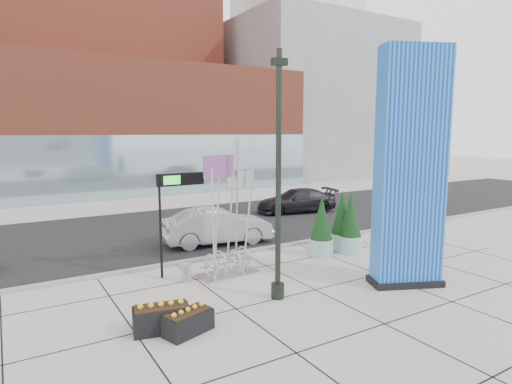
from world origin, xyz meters
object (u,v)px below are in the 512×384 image
public_art_sculpture (228,240)px  overhead_street_sign (177,188)px  car_silver_mid (218,226)px  blue_pylon (410,173)px  lamp_post (278,201)px  concrete_bollard (186,273)px

public_art_sculpture → overhead_street_sign: bearing=145.9°
overhead_street_sign → car_silver_mid: size_ratio=0.74×
blue_pylon → public_art_sculpture: 6.76m
lamp_post → public_art_sculpture: (-0.30, 2.81, -1.81)m
public_art_sculpture → car_silver_mid: public_art_sculpture is taller
lamp_post → concrete_bollard: bearing=122.9°
lamp_post → overhead_street_sign: lamp_post is taller
lamp_post → concrete_bollard: (-1.89, 2.93, -2.82)m
lamp_post → public_art_sculpture: lamp_post is taller
car_silver_mid → lamp_post: bearing=179.0°
blue_pylon → public_art_sculpture: bearing=163.2°
concrete_bollard → overhead_street_sign: 3.02m
blue_pylon → car_silver_mid: bearing=134.6°
car_silver_mid → overhead_street_sign: bearing=145.1°
public_art_sculpture → car_silver_mid: size_ratio=0.99×
blue_pylon → overhead_street_sign: blue_pylon is taller
public_art_sculpture → overhead_street_sign: size_ratio=1.34×
public_art_sculpture → overhead_street_sign: (-1.57, 0.91, 1.91)m
blue_pylon → car_silver_mid: blue_pylon is taller
lamp_post → concrete_bollard: 4.48m
lamp_post → overhead_street_sign: size_ratio=2.03×
concrete_bollard → car_silver_mid: 5.18m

